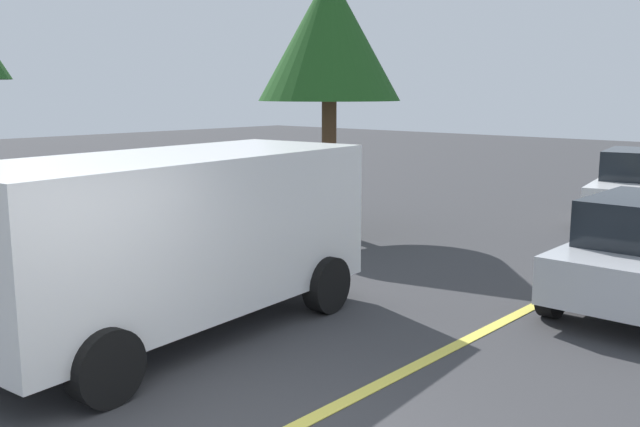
% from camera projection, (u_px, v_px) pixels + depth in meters
% --- Properties ---
extents(lane_marking_centre, '(28.00, 0.16, 0.01)m').
position_uv_depth(lane_marking_centre, '(431.00, 358.00, 7.77)').
color(lane_marking_centre, '#E0D14C').
extents(white_van, '(5.37, 2.66, 2.20)m').
position_uv_depth(white_van, '(175.00, 232.00, 8.42)').
color(white_van, white).
rests_on(white_van, ground_plane).
extents(car_white_mid_road, '(4.37, 2.57, 1.63)m').
position_uv_depth(car_white_mid_road, '(640.00, 186.00, 15.79)').
color(car_white_mid_road, white).
rests_on(car_white_mid_road, ground_plane).
extents(tree_centre_verge, '(2.88, 2.88, 5.30)m').
position_uv_depth(tree_centre_verge, '(329.00, 38.00, 14.00)').
color(tree_centre_verge, '#513823').
rests_on(tree_centre_verge, ground_plane).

